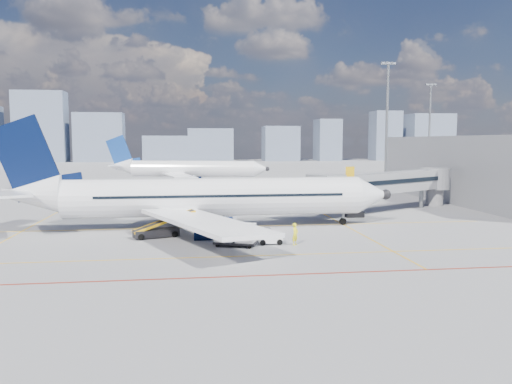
{
  "coord_description": "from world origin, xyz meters",
  "views": [
    {
      "loc": [
        -2.83,
        -45.15,
        9.18
      ],
      "look_at": [
        3.91,
        5.47,
        4.0
      ],
      "focal_mm": 35.0,
      "sensor_mm": 36.0,
      "label": 1
    }
  ],
  "objects_px": {
    "main_aircraft": "(198,198)",
    "cargo_dolly": "(236,234)",
    "baggage_tug": "(269,237)",
    "second_aircraft": "(186,169)",
    "ramp_worker": "(295,234)",
    "belt_loader": "(158,231)"
  },
  "relations": [
    {
      "from": "main_aircraft",
      "to": "belt_loader",
      "type": "distance_m",
      "value": 6.72
    },
    {
      "from": "ramp_worker",
      "to": "cargo_dolly",
      "type": "bearing_deg",
      "value": 130.54
    },
    {
      "from": "baggage_tug",
      "to": "belt_loader",
      "type": "xyz_separation_m",
      "value": [
        -10.1,
        4.59,
        -0.05
      ]
    },
    {
      "from": "baggage_tug",
      "to": "ramp_worker",
      "type": "relative_size",
      "value": 1.07
    },
    {
      "from": "cargo_dolly",
      "to": "baggage_tug",
      "type": "bearing_deg",
      "value": 29.77
    },
    {
      "from": "cargo_dolly",
      "to": "ramp_worker",
      "type": "height_order",
      "value": "cargo_dolly"
    },
    {
      "from": "second_aircraft",
      "to": "ramp_worker",
      "type": "height_order",
      "value": "second_aircraft"
    },
    {
      "from": "main_aircraft",
      "to": "belt_loader",
      "type": "height_order",
      "value": "main_aircraft"
    },
    {
      "from": "second_aircraft",
      "to": "baggage_tug",
      "type": "bearing_deg",
      "value": -71.69
    },
    {
      "from": "baggage_tug",
      "to": "belt_loader",
      "type": "height_order",
      "value": "belt_loader"
    },
    {
      "from": "second_aircraft",
      "to": "ramp_worker",
      "type": "relative_size",
      "value": 18.14
    },
    {
      "from": "baggage_tug",
      "to": "cargo_dolly",
      "type": "distance_m",
      "value": 3.12
    },
    {
      "from": "main_aircraft",
      "to": "cargo_dolly",
      "type": "distance_m",
      "value": 10.48
    },
    {
      "from": "main_aircraft",
      "to": "belt_loader",
      "type": "relative_size",
      "value": 6.83
    },
    {
      "from": "ramp_worker",
      "to": "baggage_tug",
      "type": "bearing_deg",
      "value": 116.38
    },
    {
      "from": "main_aircraft",
      "to": "baggage_tug",
      "type": "height_order",
      "value": "main_aircraft"
    },
    {
      "from": "cargo_dolly",
      "to": "belt_loader",
      "type": "distance_m",
      "value": 8.7
    },
    {
      "from": "main_aircraft",
      "to": "cargo_dolly",
      "type": "relative_size",
      "value": 10.39
    },
    {
      "from": "baggage_tug",
      "to": "main_aircraft",
      "type": "bearing_deg",
      "value": 123.0
    },
    {
      "from": "baggage_tug",
      "to": "cargo_dolly",
      "type": "xyz_separation_m",
      "value": [
        -3.05,
        -0.49,
        0.42
      ]
    },
    {
      "from": "ramp_worker",
      "to": "second_aircraft",
      "type": "bearing_deg",
      "value": 50.68
    },
    {
      "from": "baggage_tug",
      "to": "ramp_worker",
      "type": "distance_m",
      "value": 2.36
    }
  ]
}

